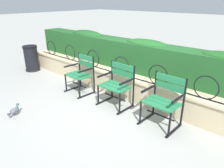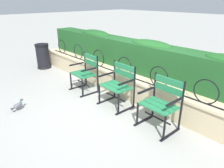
# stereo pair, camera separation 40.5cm
# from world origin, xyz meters

# --- Properties ---
(ground_plane) EXTENTS (60.00, 60.00, 0.00)m
(ground_plane) POSITION_xyz_m (0.00, 0.00, 0.00)
(ground_plane) COLOR #9E9E99
(stone_wall) EXTENTS (7.46, 0.41, 0.52)m
(stone_wall) POSITION_xyz_m (0.00, 0.75, 0.26)
(stone_wall) COLOR #C6B289
(stone_wall) RESTS_ON ground
(iron_arch_fence) EXTENTS (6.92, 0.02, 0.42)m
(iron_arch_fence) POSITION_xyz_m (-0.22, 0.67, 0.70)
(iron_arch_fence) COLOR black
(iron_arch_fence) RESTS_ON stone_wall
(hedge_row) EXTENTS (7.31, 0.53, 0.77)m
(hedge_row) POSITION_xyz_m (-0.02, 1.19, 0.88)
(hedge_row) COLOR #1E5123
(hedge_row) RESTS_ON stone_wall
(park_chair_left) EXTENTS (0.61, 0.55, 0.89)m
(park_chair_left) POSITION_xyz_m (-1.12, 0.24, 0.47)
(park_chair_left) COLOR #237547
(park_chair_left) RESTS_ON ground
(park_chair_centre) EXTENTS (0.65, 0.53, 0.88)m
(park_chair_centre) POSITION_xyz_m (-0.05, 0.29, 0.47)
(park_chair_centre) COLOR #237547
(park_chair_centre) RESTS_ON ground
(park_chair_right) EXTENTS (0.63, 0.54, 0.90)m
(park_chair_right) POSITION_xyz_m (1.03, 0.27, 0.47)
(park_chair_right) COLOR #237547
(park_chair_right) RESTS_ON ground
(pigeon_near_chairs) EXTENTS (0.16, 0.28, 0.22)m
(pigeon_near_chairs) POSITION_xyz_m (-1.22, -1.37, 0.11)
(pigeon_near_chairs) COLOR #5B5B66
(pigeon_near_chairs) RESTS_ON ground
(trash_bin) EXTENTS (0.44, 0.44, 0.78)m
(trash_bin) POSITION_xyz_m (-3.50, 0.26, 0.37)
(trash_bin) COLOR black
(trash_bin) RESTS_ON ground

